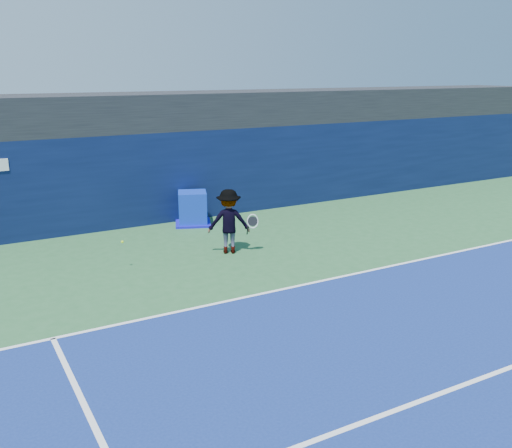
# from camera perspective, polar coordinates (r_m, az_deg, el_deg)

# --- Properties ---
(ground) EXTENTS (80.00, 80.00, 0.00)m
(ground) POSITION_cam_1_polar(r_m,az_deg,el_deg) (11.12, 10.28, -11.64)
(ground) COLOR #295C31
(ground) RESTS_ON ground
(baseline) EXTENTS (24.00, 0.10, 0.01)m
(baseline) POSITION_cam_1_polar(r_m,az_deg,el_deg) (13.34, 2.07, -6.66)
(baseline) COLOR white
(baseline) RESTS_ON ground
(service_line) EXTENTS (24.00, 0.10, 0.01)m
(service_line) POSITION_cam_1_polar(r_m,az_deg,el_deg) (9.86, 17.93, -15.85)
(service_line) COLOR white
(service_line) RESTS_ON ground
(stadium_band) EXTENTS (36.00, 3.00, 1.20)m
(stadium_band) POSITION_cam_1_polar(r_m,az_deg,el_deg) (20.17, -10.69, 11.05)
(stadium_band) COLOR black
(stadium_band) RESTS_ON back_wall_assembly
(back_wall_assembly) EXTENTS (36.00, 1.03, 3.00)m
(back_wall_assembly) POSITION_cam_1_polar(r_m,az_deg,el_deg) (19.49, -9.45, 4.74)
(back_wall_assembly) COLOR #0A1437
(back_wall_assembly) RESTS_ON ground
(equipment_cart) EXTENTS (1.48, 1.48, 1.09)m
(equipment_cart) POSITION_cam_1_polar(r_m,az_deg,el_deg) (18.95, -6.36, 1.46)
(equipment_cart) COLOR #0C29AD
(equipment_cart) RESTS_ON ground
(tennis_player) EXTENTS (1.43, 1.09, 1.81)m
(tennis_player) POSITION_cam_1_polar(r_m,az_deg,el_deg) (15.81, -2.73, 0.26)
(tennis_player) COLOR silver
(tennis_player) RESTS_ON ground
(tennis_ball) EXTENTS (0.07, 0.07, 0.07)m
(tennis_ball) POSITION_cam_1_polar(r_m,az_deg,el_deg) (14.91, -13.23, -1.75)
(tennis_ball) COLOR #BCE919
(tennis_ball) RESTS_ON ground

